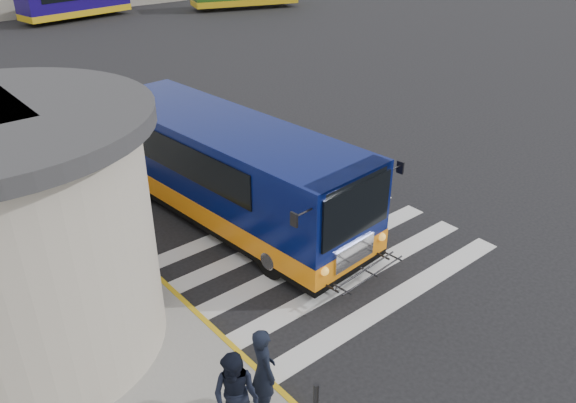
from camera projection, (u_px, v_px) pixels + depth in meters
ground at (309, 238)px, 15.06m from camera, size 140.00×140.00×0.00m
curb_strip at (103, 227)px, 15.43m from camera, size 0.12×34.00×0.16m
crosswalk at (316, 258)px, 14.23m from camera, size 8.00×5.35×0.01m
transit_bus at (228, 173)px, 15.53m from camera, size 3.78×10.12×2.81m
pedestrian_a at (263, 371)px, 9.44m from camera, size 0.55×0.71×1.73m
pedestrian_b at (236, 397)px, 8.96m from camera, size 0.95×1.03×1.69m
far_bus_a at (75, 0)px, 42.49m from camera, size 8.56×3.63×2.14m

